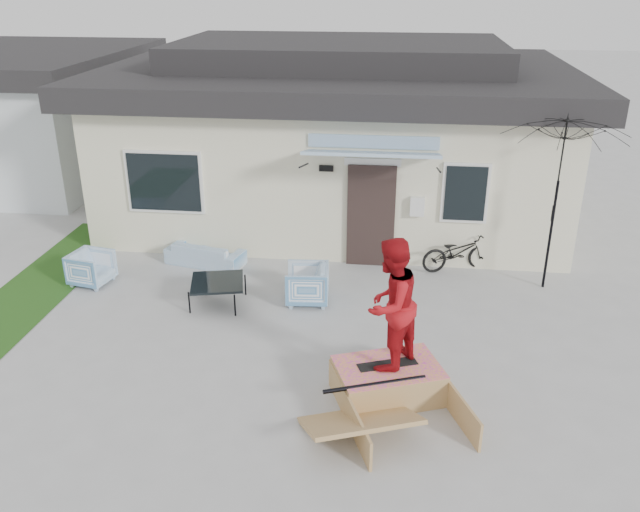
# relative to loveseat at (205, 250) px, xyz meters

# --- Properties ---
(ground) EXTENTS (90.00, 90.00, 0.00)m
(ground) POSITION_rel_loveseat_xyz_m (2.34, -4.08, -0.31)
(ground) COLOR #A2A2A2
(ground) RESTS_ON ground
(grass_strip) EXTENTS (1.40, 8.00, 0.01)m
(grass_strip) POSITION_rel_loveseat_xyz_m (-2.86, -2.08, -0.31)
(grass_strip) COLOR #1D4615
(grass_strip) RESTS_ON ground
(house) EXTENTS (10.80, 8.49, 4.10)m
(house) POSITION_rel_loveseat_xyz_m (2.34, 3.91, 1.63)
(house) COLOR beige
(house) RESTS_ON ground
(loveseat) EXTENTS (1.66, 0.82, 0.62)m
(loveseat) POSITION_rel_loveseat_xyz_m (0.00, 0.00, 0.00)
(loveseat) COLOR #4785BC
(loveseat) RESTS_ON ground
(armchair_left) EXTENTS (0.77, 0.81, 0.72)m
(armchair_left) POSITION_rel_loveseat_xyz_m (-1.90, -1.16, 0.05)
(armchair_left) COLOR #4785BC
(armchair_left) RESTS_ON ground
(armchair_right) EXTENTS (0.76, 0.80, 0.77)m
(armchair_right) POSITION_rel_loveseat_xyz_m (2.29, -1.41, 0.07)
(armchair_right) COLOR #4785BC
(armchair_right) RESTS_ON ground
(coffee_table) EXTENTS (1.10, 1.10, 0.45)m
(coffee_table) POSITION_rel_loveseat_xyz_m (0.72, -1.69, -0.09)
(coffee_table) COLOR black
(coffee_table) RESTS_ON ground
(bicycle) EXTENTS (1.57, 0.99, 0.95)m
(bicycle) POSITION_rel_loveseat_xyz_m (5.09, 0.32, 0.16)
(bicycle) COLOR black
(bicycle) RESTS_ON ground
(patio_umbrella) EXTENTS (2.56, 2.43, 2.20)m
(patio_umbrella) POSITION_rel_loveseat_xyz_m (6.68, -0.27, 1.44)
(patio_umbrella) COLOR black
(patio_umbrella) RESTS_ON ground
(skate_ramp) EXTENTS (2.02, 2.30, 0.48)m
(skate_ramp) POSITION_rel_loveseat_xyz_m (3.83, -4.14, -0.07)
(skate_ramp) COLOR #A9824E
(skate_ramp) RESTS_ON ground
(skateboard) EXTENTS (0.87, 0.50, 0.05)m
(skateboard) POSITION_rel_loveseat_xyz_m (3.81, -4.10, 0.19)
(skateboard) COLOR black
(skateboard) RESTS_ON skate_ramp
(skater) EXTENTS (1.08, 1.15, 1.88)m
(skater) POSITION_rel_loveseat_xyz_m (3.81, -4.10, 1.16)
(skater) COLOR #A51016
(skater) RESTS_ON skateboard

